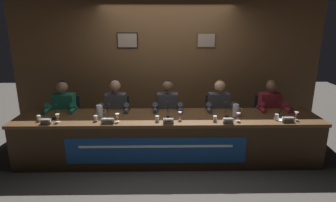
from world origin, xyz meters
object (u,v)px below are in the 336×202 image
(water_cup_left, at_px, (96,119))
(nameplate_far_right, at_px, (288,120))
(microphone_far_left, at_px, (55,114))
(microphone_center, at_px, (168,112))
(conference_table, at_px, (168,132))
(nameplate_far_left, at_px, (45,121))
(panelist_right, at_px, (219,110))
(chair_left, at_px, (118,122))
(microphone_far_right, at_px, (281,113))
(juice_glass_far_left, at_px, (58,116))
(chair_far_left, at_px, (68,122))
(chair_far_right, at_px, (265,121))
(water_pitcher_left_side, at_px, (100,111))
(microphone_left, at_px, (108,114))
(panelist_center, at_px, (168,110))
(juice_glass_center, at_px, (180,114))
(water_cup_far_right, at_px, (277,117))
(nameplate_right, at_px, (228,121))
(water_pitcher_right_side, at_px, (236,110))
(juice_glass_left, at_px, (117,116))
(panelist_far_right, at_px, (271,110))
(juice_glass_far_right, at_px, (296,114))
(water_cup_center, at_px, (157,119))
(nameplate_left, at_px, (108,121))
(microphone_right, at_px, (226,112))
(panelist_far_left, at_px, (63,111))
(panelist_left, at_px, (116,110))
(water_cup_far_left, at_px, (39,118))
(juice_glass_right, at_px, (238,115))
(chair_right, at_px, (217,121))
(nameplate_center, at_px, (168,121))
(document_stack_far_right, at_px, (283,119))
(water_cup_right, at_px, (215,119))
(chair_center, at_px, (167,121))

(water_cup_left, xyz_separation_m, nameplate_far_right, (2.89, -0.10, 0.00))
(microphone_far_left, height_order, microphone_center, same)
(conference_table, relative_size, nameplate_far_left, 30.59)
(panelist_right, bearing_deg, chair_left, 173.67)
(water_cup_left, distance_m, microphone_far_right, 2.88)
(juice_glass_far_left, bearing_deg, chair_far_left, 99.62)
(chair_far_right, xyz_separation_m, water_pitcher_left_side, (-2.88, -0.62, 0.40))
(chair_far_right, relative_size, microphone_far_right, 4.17)
(microphone_left, relative_size, panelist_center, 0.18)
(nameplate_far_left, xyz_separation_m, juice_glass_center, (1.99, 0.16, 0.05))
(chair_far_left, bearing_deg, water_cup_far_right, -12.93)
(nameplate_right, relative_size, chair_far_right, 0.17)
(microphone_left, height_order, water_pitcher_right_side, microphone_left)
(juice_glass_left, xyz_separation_m, panelist_far_right, (2.56, 0.64, -0.12))
(juice_glass_far_right, bearing_deg, water_cup_center, -178.88)
(nameplate_left, distance_m, microphone_right, 1.85)
(panelist_center, bearing_deg, panelist_far_left, 180.00)
(panelist_left, xyz_separation_m, nameplate_right, (1.78, -0.74, 0.07))
(juice_glass_left, bearing_deg, panelist_far_left, 148.14)
(water_cup_far_left, relative_size, juice_glass_right, 0.69)
(water_cup_left, bearing_deg, juice_glass_center, 1.89)
(panelist_left, xyz_separation_m, water_cup_far_right, (2.56, -0.60, 0.07))
(microphone_center, bearing_deg, water_cup_center, -127.50)
(microphone_far_right, height_order, water_pitcher_right_side, microphone_far_right)
(juice_glass_far_left, relative_size, chair_right, 0.14)
(nameplate_far_right, height_order, water_cup_far_right, water_cup_far_right)
(nameplate_center, relative_size, water_cup_center, 1.85)
(nameplate_left, height_order, microphone_left, microphone_left)
(panelist_far_left, bearing_deg, chair_right, 4.23)
(chair_right, height_order, microphone_right, microphone_right)
(water_cup_far_right, distance_m, water_pitcher_right_side, 0.61)
(document_stack_far_right, bearing_deg, water_cup_center, -178.75)
(chair_far_right, bearing_deg, water_pitcher_left_side, -167.82)
(conference_table, xyz_separation_m, nameplate_center, (0.01, -0.21, 0.26))
(microphone_far_left, xyz_separation_m, microphone_far_right, (3.54, -0.01, 0.00))
(water_cup_left, height_order, juice_glass_right, juice_glass_right)
(water_cup_center, xyz_separation_m, nameplate_right, (1.05, -0.10, 0.00))
(juice_glass_center, height_order, chair_right, chair_right)
(nameplate_far_left, height_order, water_cup_far_left, water_cup_far_left)
(conference_table, distance_m, water_cup_right, 0.76)
(microphone_left, height_order, nameplate_right, microphone_left)
(chair_center, xyz_separation_m, water_pitcher_left_side, (-1.08, -0.62, 0.40))
(nameplate_far_left, height_order, nameplate_left, same)
(nameplate_left, distance_m, chair_far_right, 2.87)
(juice_glass_far_left, bearing_deg, juice_glass_right, 0.18)
(panelist_center, bearing_deg, microphone_center, -90.03)
(water_cup_far_left, distance_m, nameplate_right, 2.85)
(water_cup_far_left, bearing_deg, chair_far_right, 11.98)
(water_cup_left, height_order, panelist_far_right, panelist_far_right)
(juice_glass_far_left, bearing_deg, chair_far_right, 13.73)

